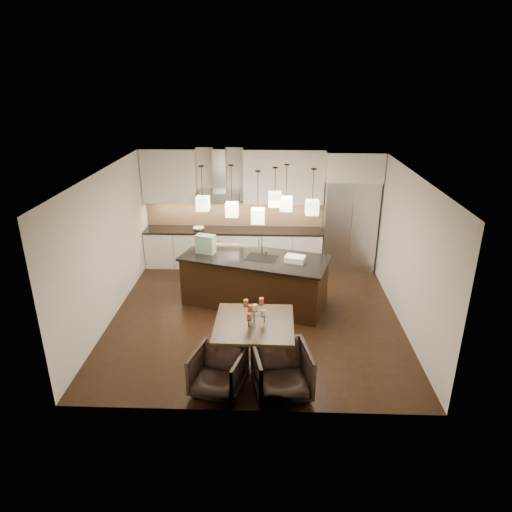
{
  "coord_description": "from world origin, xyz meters",
  "views": [
    {
      "loc": [
        0.29,
        -7.85,
        4.41
      ],
      "look_at": [
        0.0,
        0.2,
        1.15
      ],
      "focal_mm": 32.0,
      "sensor_mm": 36.0,
      "label": 1
    }
  ],
  "objects_px": {
    "island_body": "(255,281)",
    "dining_table": "(254,343)",
    "armchair_right": "(282,372)",
    "refrigerator": "(349,225)",
    "armchair_left": "(218,372)"
  },
  "relations": [
    {
      "from": "armchair_right",
      "to": "dining_table",
      "type": "bearing_deg",
      "value": 108.31
    },
    {
      "from": "dining_table",
      "to": "armchair_left",
      "type": "relative_size",
      "value": 1.69
    },
    {
      "from": "refrigerator",
      "to": "armchair_right",
      "type": "height_order",
      "value": "refrigerator"
    },
    {
      "from": "armchair_left",
      "to": "armchair_right",
      "type": "bearing_deg",
      "value": 14.89
    },
    {
      "from": "refrigerator",
      "to": "dining_table",
      "type": "distance_m",
      "value": 4.53
    },
    {
      "from": "island_body",
      "to": "dining_table",
      "type": "bearing_deg",
      "value": -71.36
    },
    {
      "from": "island_body",
      "to": "dining_table",
      "type": "relative_size",
      "value": 2.24
    },
    {
      "from": "island_body",
      "to": "armchair_left",
      "type": "distance_m",
      "value": 2.84
    },
    {
      "from": "island_body",
      "to": "dining_table",
      "type": "xyz_separation_m",
      "value": [
        0.07,
        -2.06,
        -0.12
      ]
    },
    {
      "from": "island_body",
      "to": "armchair_right",
      "type": "distance_m",
      "value": 2.86
    },
    {
      "from": "armchair_left",
      "to": "armchair_right",
      "type": "height_order",
      "value": "armchair_right"
    },
    {
      "from": "refrigerator",
      "to": "armchair_right",
      "type": "distance_m",
      "value": 5.05
    },
    {
      "from": "dining_table",
      "to": "armchair_right",
      "type": "xyz_separation_m",
      "value": [
        0.43,
        -0.75,
        0.0
      ]
    },
    {
      "from": "refrigerator",
      "to": "island_body",
      "type": "relative_size",
      "value": 0.77
    },
    {
      "from": "refrigerator",
      "to": "armchair_left",
      "type": "bearing_deg",
      "value": -118.57
    }
  ]
}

